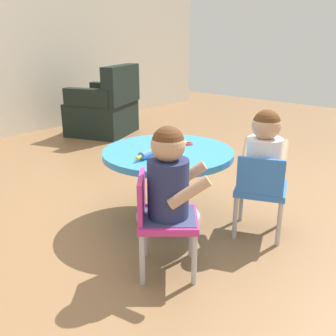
% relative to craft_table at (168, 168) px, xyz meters
% --- Properties ---
extents(ground_plane, '(10.00, 10.00, 0.00)m').
position_rel_craft_table_xyz_m(ground_plane, '(0.00, 0.00, -0.37)').
color(ground_plane, olive).
extents(craft_table, '(0.85, 0.85, 0.49)m').
position_rel_craft_table_xyz_m(craft_table, '(0.00, 0.00, 0.00)').
color(craft_table, silver).
rests_on(craft_table, ground).
extents(child_chair_left, '(0.42, 0.42, 0.54)m').
position_rel_craft_table_xyz_m(child_chair_left, '(-0.48, -0.37, -0.06)').
color(child_chair_left, '#B7B7BC').
rests_on(child_chair_left, ground).
extents(seated_child_left, '(0.43, 0.44, 0.51)m').
position_rel_craft_table_xyz_m(seated_child_left, '(-0.45, -0.40, 0.17)').
color(seated_child_left, '#3F4772').
rests_on(seated_child_left, ground).
extents(child_chair_right, '(0.39, 0.39, 0.54)m').
position_rel_craft_table_xyz_m(child_chair_right, '(0.20, -0.57, -0.06)').
color(child_chair_right, '#B7B7BC').
rests_on(child_chair_right, ground).
extents(seated_child_right, '(0.42, 0.38, 0.51)m').
position_rel_craft_table_xyz_m(seated_child_right, '(0.24, -0.56, 0.17)').
color(seated_child_right, '#3F4772').
rests_on(seated_child_right, ground).
extents(armchair_dark, '(0.91, 0.92, 0.85)m').
position_rel_craft_table_xyz_m(armchair_dark, '(1.29, 2.15, -0.06)').
color(armchair_dark, black).
rests_on(armchair_dark, ground).
extents(rolling_pin, '(0.23, 0.07, 0.05)m').
position_rel_craft_table_xyz_m(rolling_pin, '(-0.20, -0.01, 0.15)').
color(rolling_pin, '#3F72CC').
rests_on(rolling_pin, craft_table).
extents(craft_scissors, '(0.14, 0.11, 0.01)m').
position_rel_craft_table_xyz_m(craft_scissors, '(-0.06, -0.02, 0.13)').
color(craft_scissors, silver).
rests_on(craft_scissors, craft_table).
extents(playdough_blob_0, '(0.10, 0.10, 0.01)m').
position_rel_craft_table_xyz_m(playdough_blob_0, '(0.18, 0.05, 0.13)').
color(playdough_blob_0, '#F2CC72').
rests_on(playdough_blob_0, craft_table).
extents(playdough_blob_1, '(0.14, 0.14, 0.02)m').
position_rel_craft_table_xyz_m(playdough_blob_1, '(-0.02, -0.06, 0.13)').
color(playdough_blob_1, '#B2E58C').
rests_on(playdough_blob_1, craft_table).
extents(cookie_cutter_0, '(0.06, 0.06, 0.01)m').
position_rel_craft_table_xyz_m(cookie_cutter_0, '(0.20, -0.01, 0.13)').
color(cookie_cutter_0, red).
rests_on(cookie_cutter_0, craft_table).
extents(cookie_cutter_1, '(0.06, 0.06, 0.01)m').
position_rel_craft_table_xyz_m(cookie_cutter_1, '(-0.18, -0.11, 0.13)').
color(cookie_cutter_1, orange).
rests_on(cookie_cutter_1, craft_table).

